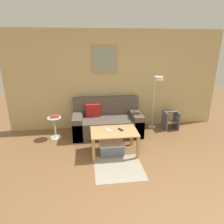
{
  "coord_description": "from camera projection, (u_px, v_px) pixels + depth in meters",
  "views": [
    {
      "loc": [
        -0.79,
        -2.15,
        2.19
      ],
      "look_at": [
        -0.28,
        1.73,
        0.85
      ],
      "focal_mm": 32.0,
      "sensor_mm": 36.0,
      "label": 1
    }
  ],
  "objects": [
    {
      "name": "cell_phone",
      "position": [
        108.0,
        130.0,
        4.13
      ],
      "size": [
        0.13,
        0.15,
        0.01
      ],
      "primitive_type": "cube",
      "rotation": [
        0.0,
        0.0,
        0.55
      ],
      "color": "silver",
      "rests_on": "coffee_table"
    },
    {
      "name": "book_stack",
      "position": [
        55.0,
        116.0,
        4.75
      ],
      "size": [
        0.22,
        0.17,
        0.05
      ],
      "color": "silver",
      "rests_on": "side_table"
    },
    {
      "name": "side_table",
      "position": [
        55.0,
        126.0,
        4.8
      ],
      "size": [
        0.32,
        0.32,
        0.53
      ],
      "color": "silver",
      "rests_on": "ground_plane"
    },
    {
      "name": "coffee_table",
      "position": [
        114.0,
        135.0,
        4.11
      ],
      "size": [
        0.95,
        0.64,
        0.5
      ],
      "color": "tan",
      "rests_on": "ground_plane"
    },
    {
      "name": "ground_plane",
      "position": [
        147.0,
        207.0,
        2.82
      ],
      "size": [
        16.0,
        16.0,
        0.0
      ],
      "primitive_type": "plane",
      "color": "brown"
    },
    {
      "name": "wall_back",
      "position": [
        116.0,
        80.0,
        5.24
      ],
      "size": [
        5.6,
        0.09,
        2.55
      ],
      "color": "tan",
      "rests_on": "ground_plane"
    },
    {
      "name": "area_rug",
      "position": [
        119.0,
        168.0,
        3.72
      ],
      "size": [
        0.9,
        0.87,
        0.01
      ],
      "primitive_type": "cube",
      "color": "#A39989",
      "rests_on": "ground_plane"
    },
    {
      "name": "storage_bin",
      "position": [
        112.0,
        148.0,
        4.17
      ],
      "size": [
        0.51,
        0.35,
        0.25
      ],
      "color": "slate",
      "rests_on": "ground_plane"
    },
    {
      "name": "step_stool",
      "position": [
        171.0,
        119.0,
        5.39
      ],
      "size": [
        0.36,
        0.39,
        0.48
      ],
      "color": "slate",
      "rests_on": "ground_plane"
    },
    {
      "name": "couch",
      "position": [
        107.0,
        122.0,
        5.1
      ],
      "size": [
        1.7,
        0.87,
        0.89
      ],
      "color": "brown",
      "rests_on": "ground_plane"
    },
    {
      "name": "floor_lamp",
      "position": [
        157.0,
        90.0,
        5.03
      ],
      "size": [
        0.21,
        0.46,
        1.44
      ],
      "color": "silver",
      "rests_on": "ground_plane"
    },
    {
      "name": "remote_control",
      "position": [
        121.0,
        130.0,
        4.13
      ],
      "size": [
        0.1,
        0.15,
        0.02
      ],
      "primitive_type": "cube",
      "rotation": [
        0.0,
        0.0,
        0.43
      ],
      "color": "#232328",
      "rests_on": "coffee_table"
    }
  ]
}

